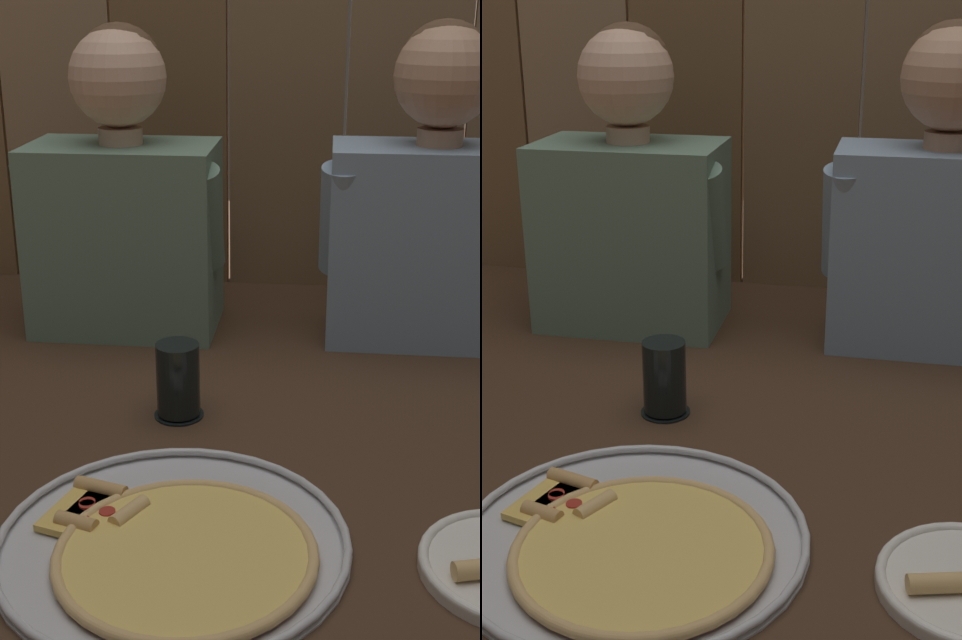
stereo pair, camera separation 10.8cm
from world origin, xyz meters
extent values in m
plane|color=#422B1C|center=(0.00, 0.00, 0.00)|extent=(3.20, 3.20, 0.00)
cylinder|color=silver|center=(-0.07, -0.18, 0.00)|extent=(0.42, 0.42, 0.01)
torus|color=silver|center=(-0.07, -0.18, 0.01)|extent=(0.42, 0.42, 0.01)
cylinder|color=#B23823|center=(-0.05, -0.21, 0.01)|extent=(0.30, 0.30, 0.00)
cylinder|color=#EFC660|center=(-0.05, -0.21, 0.01)|extent=(0.28, 0.28, 0.01)
torus|color=tan|center=(-0.05, -0.21, 0.01)|extent=(0.30, 0.30, 0.01)
cube|color=#EABC56|center=(-0.18, -0.13, 0.01)|extent=(0.07, 0.08, 0.01)
cylinder|color=tan|center=(-0.19, -0.17, 0.02)|extent=(0.06, 0.03, 0.02)
cylinder|color=#A3281E|center=(-0.19, -0.13, 0.02)|extent=(0.02, 0.02, 0.00)
cylinder|color=#A3281E|center=(-0.19, -0.12, 0.02)|extent=(0.02, 0.02, 0.00)
cube|color=#EFC660|center=(-0.16, -0.13, 0.01)|extent=(0.08, 0.08, 0.01)
cylinder|color=tan|center=(-0.13, -0.14, 0.02)|extent=(0.04, 0.06, 0.02)
cylinder|color=#A3281E|center=(-0.16, -0.14, 0.02)|extent=(0.02, 0.02, 0.00)
cube|color=#EABC56|center=(-0.19, -0.14, 0.01)|extent=(0.09, 0.11, 0.01)
cylinder|color=tan|center=(-0.18, -0.09, 0.02)|extent=(0.07, 0.04, 0.02)
cylinder|color=#A3281E|center=(-0.18, -0.16, 0.02)|extent=(0.02, 0.02, 0.00)
cylinder|color=black|center=(-0.12, 0.15, 0.00)|extent=(0.08, 0.08, 0.01)
cylinder|color=black|center=(-0.12, 0.15, 0.06)|extent=(0.07, 0.07, 0.11)
cube|color=slate|center=(-0.28, 0.52, 0.18)|extent=(0.34, 0.22, 0.35)
cylinder|color=#DBAD8E|center=(-0.28, 0.52, 0.37)|extent=(0.08, 0.08, 0.03)
sphere|color=#DBAD8E|center=(-0.28, 0.52, 0.47)|extent=(0.17, 0.17, 0.17)
sphere|color=brown|center=(-0.28, 0.53, 0.48)|extent=(0.16, 0.16, 0.16)
cylinder|color=slate|center=(-0.44, 0.48, 0.23)|extent=(0.08, 0.11, 0.20)
cylinder|color=slate|center=(-0.13, 0.48, 0.23)|extent=(0.08, 0.13, 0.21)
cube|color=#849EB7|center=(0.28, 0.52, 0.18)|extent=(0.37, 0.19, 0.36)
cylinder|color=tan|center=(0.28, 0.52, 0.37)|extent=(0.08, 0.08, 0.03)
sphere|color=tan|center=(0.28, 0.52, 0.48)|extent=(0.17, 0.17, 0.17)
sphere|color=brown|center=(0.28, 0.53, 0.49)|extent=(0.16, 0.16, 0.16)
cylinder|color=#849EB7|center=(0.12, 0.48, 0.23)|extent=(0.08, 0.12, 0.21)
camera|label=1|loc=(0.10, -1.00, 0.61)|focal=47.67mm
camera|label=2|loc=(0.21, -0.98, 0.61)|focal=47.67mm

